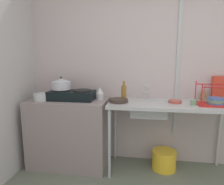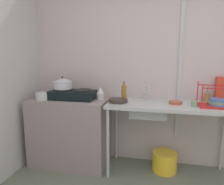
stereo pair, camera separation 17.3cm
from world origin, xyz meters
The scene contains 18 objects.
wall_back centered at (0.00, 1.94, 1.32)m, with size 4.84×0.10×2.64m, color beige.
wall_metal_strip centered at (0.00, 1.88, 1.45)m, with size 0.05×0.01×2.11m, color #B2B7B8.
counter_concrete centered at (-1.42, 1.59, 0.45)m, with size 1.02×0.59×0.91m, color gray.
counter_sink centered at (-0.13, 1.59, 0.83)m, with size 1.48×0.59×0.91m.
stove centered at (-1.37, 1.59, 0.97)m, with size 0.59×0.32×0.13m.
pot_on_left_burner centered at (-1.51, 1.59, 1.11)m, with size 0.25×0.25×0.17m.
pot_beside_stove centered at (-1.74, 1.46, 0.96)m, with size 0.18×0.18×0.10m.
percolator centered at (-1.01, 1.65, 0.99)m, with size 0.10×0.10×0.17m.
sink_basin centered at (-0.38, 1.59, 0.82)m, with size 0.44×0.28×0.18m, color #B2B7B8.
faucet centered at (-0.41, 1.72, 1.04)m, with size 0.11×0.06×0.20m.
frying_pan centered at (-0.75, 1.54, 0.93)m, with size 0.23×0.23×0.04m, color #3A2E27.
dish_rack centered at (0.39, 1.57, 0.95)m, with size 0.40×0.30×0.27m.
cup_by_rack centered at (0.14, 1.51, 0.94)m, with size 0.07×0.07×0.07m, color gray.
small_bowl_on_drainboard centered at (-0.06, 1.60, 0.92)m, with size 0.16×0.16×0.04m, color #B04F3F.
bottle_by_sink centered at (-0.69, 1.65, 1.01)m, with size 0.06×0.06×0.25m.
cereal_box centered at (0.53, 1.83, 1.06)m, with size 0.19×0.07×0.32m, color red.
utensil_jar centered at (0.33, 1.83, 0.96)m, with size 0.07×0.07×0.20m.
bucket_on_floor centered at (-0.15, 1.64, 0.13)m, with size 0.31×0.31×0.25m, color yellow.
Camera 2 is at (-0.28, -0.91, 1.46)m, focal length 32.87 mm.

